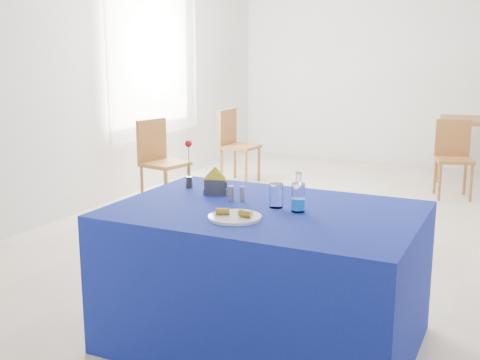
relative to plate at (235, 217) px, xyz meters
name	(u,v)px	position (x,y,z in m)	size (l,w,h in m)	color
floor	(338,231)	(-0.16, 2.41, -0.77)	(7.00, 7.00, 0.00)	beige
room_shell	(345,29)	(-0.16, 2.41, 0.98)	(7.00, 7.00, 7.00)	silver
window_pane	(150,52)	(-2.63, 3.21, 0.78)	(0.04, 1.50, 1.60)	white
curtain	(156,52)	(-2.56, 3.21, 0.78)	(0.04, 1.75, 1.85)	white
plate	(235,217)	(0.00, 0.00, 0.00)	(0.27, 0.27, 0.01)	silver
drinking_glass	(276,196)	(0.10, 0.29, 0.06)	(0.07, 0.07, 0.13)	white
salt_shaker	(242,194)	(-0.11, 0.33, 0.04)	(0.03, 0.03, 0.09)	slate
pepper_shaker	(231,193)	(-0.18, 0.32, 0.04)	(0.03, 0.03, 0.09)	slate
blue_table	(265,276)	(0.06, 0.25, -0.39)	(1.60, 1.10, 0.76)	navy
water_bottle	(298,198)	(0.24, 0.26, 0.06)	(0.07, 0.07, 0.21)	silver
napkin_holder	(215,186)	(-0.32, 0.41, 0.04)	(0.15, 0.09, 0.17)	#3E3D43
rose_vase	(189,166)	(-0.55, 0.49, 0.13)	(0.04, 0.04, 0.29)	#26262B
chair_bg_left	(453,153)	(0.58, 4.22, -0.29)	(0.46, 0.46, 0.84)	olive
chair_win_a	(159,156)	(-2.10, 2.52, -0.26)	(0.46, 0.46, 0.89)	olive
chair_win_b	(234,140)	(-1.89, 3.86, -0.26)	(0.41, 0.41, 0.88)	olive
banana_pieces	(234,213)	(0.00, 0.00, 0.02)	(0.20, 0.06, 0.03)	gold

